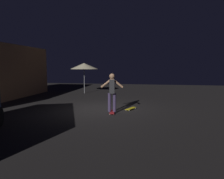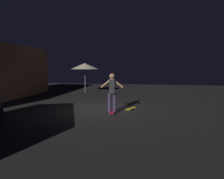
{
  "view_description": "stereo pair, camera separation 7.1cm",
  "coord_description": "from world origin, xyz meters",
  "px_view_note": "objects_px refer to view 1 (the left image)",
  "views": [
    {
      "loc": [
        -9.39,
        -2.18,
        2.04
      ],
      "look_at": [
        -0.8,
        -0.65,
        1.05
      ],
      "focal_mm": 32.47,
      "sensor_mm": 36.0,
      "label": 1
    },
    {
      "loc": [
        -9.38,
        -2.25,
        2.04
      ],
      "look_at": [
        -0.8,
        -0.65,
        1.05
      ],
      "focal_mm": 32.47,
      "sensor_mm": 36.0,
      "label": 2
    }
  ],
  "objects_px": {
    "patio_umbrella": "(84,66)",
    "skateboard_ridden": "(112,112)",
    "skateboard_spare": "(131,109)",
    "skater": "(112,90)"
  },
  "relations": [
    {
      "from": "skateboard_ridden",
      "to": "patio_umbrella",
      "type": "bearing_deg",
      "value": 27.6
    },
    {
      "from": "patio_umbrella",
      "to": "skateboard_ridden",
      "type": "height_order",
      "value": "patio_umbrella"
    },
    {
      "from": "skateboard_ridden",
      "to": "skater",
      "type": "relative_size",
      "value": 0.48
    },
    {
      "from": "patio_umbrella",
      "to": "skateboard_spare",
      "type": "bearing_deg",
      "value": -143.19
    },
    {
      "from": "skateboard_ridden",
      "to": "skateboard_spare",
      "type": "bearing_deg",
      "value": -40.96
    },
    {
      "from": "patio_umbrella",
      "to": "skater",
      "type": "bearing_deg",
      "value": -152.4
    },
    {
      "from": "patio_umbrella",
      "to": "skateboard_ridden",
      "type": "bearing_deg",
      "value": -152.4
    },
    {
      "from": "patio_umbrella",
      "to": "skateboard_spare",
      "type": "height_order",
      "value": "patio_umbrella"
    },
    {
      "from": "skater",
      "to": "skateboard_ridden",
      "type": "bearing_deg",
      "value": 45.0
    },
    {
      "from": "skateboard_spare",
      "to": "skater",
      "type": "bearing_deg",
      "value": 139.04
    }
  ]
}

